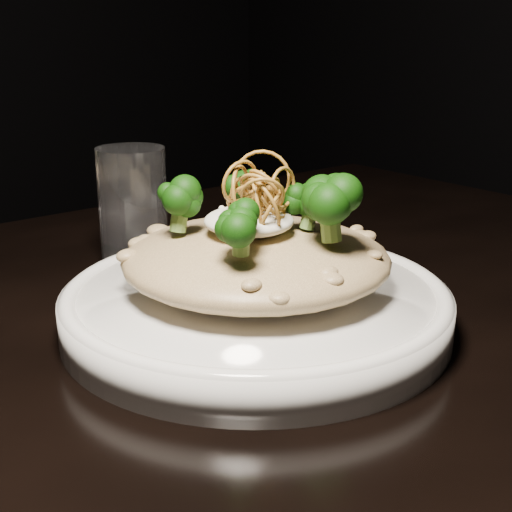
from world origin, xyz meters
The scene contains 7 objects.
table centered at (0.00, 0.00, 0.67)m, with size 1.10×0.80×0.75m.
plate centered at (0.03, 0.00, 0.76)m, with size 0.28×0.28×0.03m, color white.
risotto centered at (0.03, 0.00, 0.80)m, with size 0.20×0.20×0.04m, color brown.
broccoli centered at (0.02, 0.00, 0.84)m, with size 0.12×0.12×0.04m, color black, non-canonical shape.
cheese centered at (0.02, 0.00, 0.83)m, with size 0.06×0.06×0.02m, color white.
shallots centered at (0.03, -0.01, 0.86)m, with size 0.06×0.06×0.04m, color brown, non-canonical shape.
drinking_glass centered at (0.03, 0.18, 0.80)m, with size 0.06×0.06×0.11m, color silver.
Camera 1 is at (-0.28, -0.38, 0.96)m, focal length 50.00 mm.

